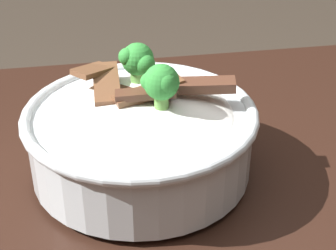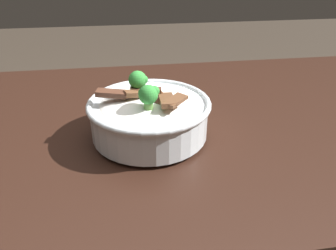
% 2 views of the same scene
% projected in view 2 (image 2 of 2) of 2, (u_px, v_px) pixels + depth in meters
% --- Properties ---
extents(dining_table, '(1.55, 0.78, 0.80)m').
position_uv_depth(dining_table, '(190.00, 156.00, 0.79)').
color(dining_table, black).
rests_on(dining_table, ground).
extents(rice_bowl, '(0.25, 0.25, 0.14)m').
position_uv_depth(rice_bowl, '(149.00, 113.00, 0.63)').
color(rice_bowl, silver).
rests_on(rice_bowl, dining_table).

